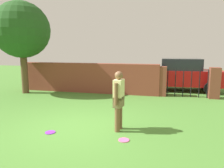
% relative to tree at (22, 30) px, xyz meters
% --- Properties ---
extents(ground_plane, '(40.00, 40.00, 0.00)m').
position_rel_tree_xyz_m(ground_plane, '(4.49, -3.95, -3.11)').
color(ground_plane, '#4C8433').
extents(brick_wall, '(7.28, 0.50, 1.50)m').
position_rel_tree_xyz_m(brick_wall, '(2.99, 0.97, -2.37)').
color(brick_wall, brown).
rests_on(brick_wall, ground).
extents(tree, '(2.73, 2.73, 4.50)m').
position_rel_tree_xyz_m(tree, '(0.00, 0.00, 0.00)').
color(tree, brown).
rests_on(tree, ground).
extents(person, '(0.25, 0.54, 1.62)m').
position_rel_tree_xyz_m(person, '(5.67, -3.82, -2.22)').
color(person, brown).
rests_on(person, ground).
extents(fence_gate, '(2.74, 0.44, 1.40)m').
position_rel_tree_xyz_m(fence_gate, '(7.88, 0.97, -2.41)').
color(fence_gate, brown).
rests_on(fence_gate, ground).
extents(car, '(4.23, 1.99, 1.72)m').
position_rel_tree_xyz_m(car, '(7.69, 2.59, -2.25)').
color(car, '#A51111').
rests_on(car, ground).
extents(frisbee_purple, '(0.27, 0.27, 0.02)m').
position_rel_tree_xyz_m(frisbee_purple, '(3.94, -4.44, -3.10)').
color(frisbee_purple, purple).
rests_on(frisbee_purple, ground).
extents(frisbee_pink, '(0.27, 0.27, 0.02)m').
position_rel_tree_xyz_m(frisbee_pink, '(5.93, -4.44, -3.10)').
color(frisbee_pink, pink).
rests_on(frisbee_pink, ground).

